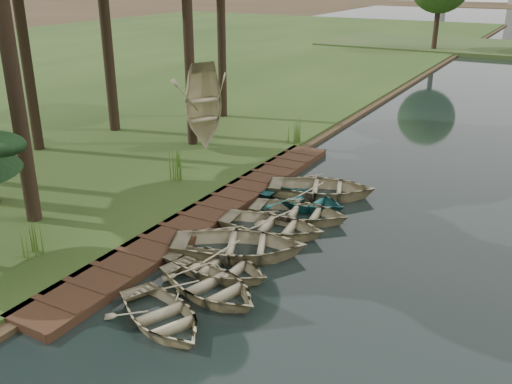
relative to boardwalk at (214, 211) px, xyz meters
The scene contains 15 objects.
ground 1.61m from the boardwalk, ahead, with size 300.00×300.00×0.00m, color #3D2F1D.
boardwalk is the anchor object (origin of this frame).
rowboat_0 6.61m from the boardwalk, 67.60° to the right, with size 2.13×2.98×0.62m, color tan.
rowboat_1 5.23m from the boardwalk, 58.08° to the right, with size 2.29×3.21×0.66m, color tan.
rowboat_2 4.21m from the boardwalk, 55.72° to the right, with size 2.24×3.13×0.65m, color tan.
rowboat_3 3.23m from the boardwalk, 43.62° to the right, with size 2.83×3.96×0.82m, color tan.
rowboat_4 2.52m from the boardwalk, ahead, with size 2.44×3.42×0.71m, color tan.
rowboat_5 2.94m from the boardwalk, 19.10° to the left, with size 2.40×3.36×0.70m, color tan.
rowboat_6 3.17m from the boardwalk, 40.40° to the left, with size 2.23×3.13×0.65m, color #297271.
rowboat_7 4.20m from the boardwalk, 51.83° to the left, with size 2.80×3.91×0.81m, color tan.
stored_rowboat 6.91m from the boardwalk, 126.75° to the left, with size 2.77×3.88×0.80m, color tan.
reeds_0 6.08m from the boardwalk, 114.72° to the right, with size 0.60×0.60×1.00m, color #3F661E.
reeds_1 4.57m from the boardwalk, 141.28° to the left, with size 0.60×0.60×0.86m, color #3F661E.
reeds_2 3.26m from the boardwalk, 149.19° to the left, with size 0.60×0.60×1.11m, color #3F661E.
reeds_3 8.48m from the boardwalk, 96.80° to the left, with size 0.60×0.60×1.11m, color #3F661E.
Camera 1 is at (8.44, -15.01, 7.88)m, focal length 40.00 mm.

